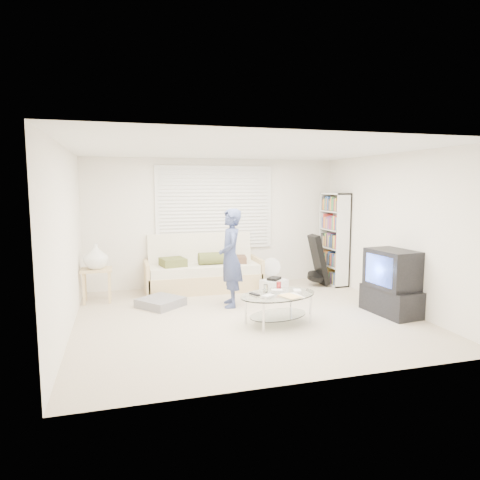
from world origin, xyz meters
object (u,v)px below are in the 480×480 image
object	(u,v)px
bookshelf	(334,239)
tv_unit	(391,283)
coffee_table	(278,300)
futon_sofa	(203,272)

from	to	relation	value
bookshelf	tv_unit	distance (m)	2.16
bookshelf	tv_unit	world-z (taller)	bookshelf
coffee_table	tv_unit	bearing A→B (deg)	-0.68
tv_unit	futon_sofa	bearing A→B (deg)	137.27
bookshelf	futon_sofa	bearing A→B (deg)	175.56
bookshelf	coffee_table	world-z (taller)	bookshelf
bookshelf	coffee_table	size ratio (longest dim) A/B	1.38
coffee_table	futon_sofa	bearing A→B (deg)	105.99
futon_sofa	bookshelf	distance (m)	2.70
tv_unit	coffee_table	world-z (taller)	tv_unit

